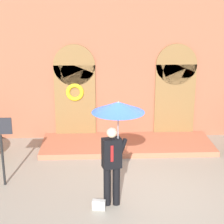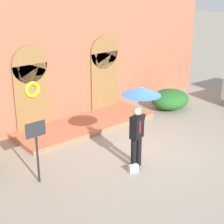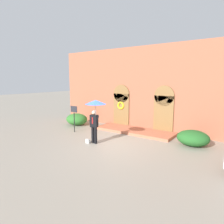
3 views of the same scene
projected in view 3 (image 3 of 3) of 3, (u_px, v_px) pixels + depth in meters
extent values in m
plane|color=gray|center=(107.00, 144.00, 10.69)|extent=(80.00, 80.00, 0.00)
cube|color=#9E563D|center=(143.00, 89.00, 13.62)|extent=(14.00, 0.50, 5.60)
cube|color=brown|center=(121.00, 110.00, 14.56)|extent=(1.30, 0.08, 2.40)
cylinder|color=brown|center=(121.00, 94.00, 14.37)|extent=(1.30, 0.08, 1.30)
cube|color=brown|center=(163.00, 115.00, 12.73)|extent=(1.30, 0.08, 2.40)
cylinder|color=brown|center=(164.00, 96.00, 12.54)|extent=(1.30, 0.08, 1.30)
torus|color=yellow|center=(121.00, 105.00, 14.45)|extent=(0.56, 0.12, 0.56)
cube|color=#B56346|center=(134.00, 131.00, 13.13)|extent=(5.20, 1.80, 0.16)
cylinder|color=black|center=(93.00, 135.00, 10.80)|extent=(0.16, 0.16, 0.90)
cylinder|color=black|center=(96.00, 135.00, 10.68)|extent=(0.16, 0.16, 0.90)
cube|color=black|center=(94.00, 121.00, 10.61)|extent=(0.45, 0.33, 0.66)
cube|color=#A51919|center=(92.00, 121.00, 10.50)|extent=(0.06, 0.02, 0.36)
sphere|color=beige|center=(94.00, 112.00, 10.54)|extent=(0.22, 0.22, 0.22)
cylinder|color=black|center=(97.00, 120.00, 10.47)|extent=(0.22, 0.09, 0.46)
cylinder|color=gray|center=(96.00, 113.00, 10.47)|extent=(0.02, 0.02, 0.98)
cone|color=#284CB7|center=(96.00, 102.00, 10.38)|extent=(1.10, 1.10, 0.22)
cone|color=white|center=(96.00, 102.00, 10.37)|extent=(0.60, 0.60, 0.20)
cube|color=#B7B7B2|center=(88.00, 141.00, 10.80)|extent=(0.30, 0.17, 0.22)
cylinder|color=black|center=(74.00, 122.00, 13.01)|extent=(0.06, 0.06, 1.30)
cube|color=#232328|center=(74.00, 109.00, 12.87)|extent=(0.56, 0.03, 0.40)
ellipsoid|color=#2D6B28|center=(77.00, 119.00, 15.13)|extent=(1.69, 1.44, 0.87)
ellipsoid|color=#235B23|center=(193.00, 138.00, 10.36)|extent=(1.64, 1.42, 0.81)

